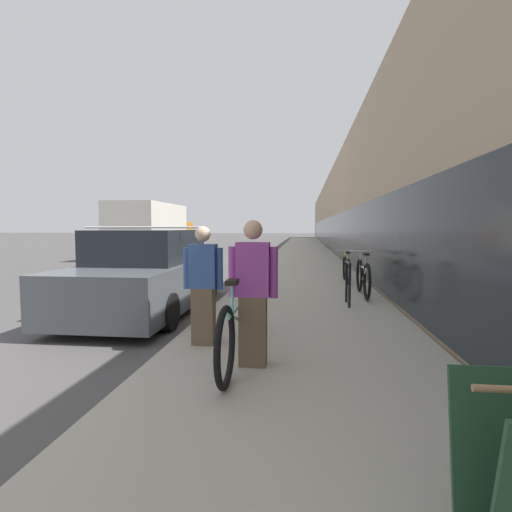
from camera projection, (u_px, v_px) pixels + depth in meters
The scene contains 10 objects.
sidewalk_slab at pixel (304, 253), 24.01m from camera, with size 3.48×70.00×0.12m.
storefront_facade at pixel (392, 213), 30.93m from camera, with size 10.01×70.00×5.52m.
tandem_bicycle at pixel (242, 320), 4.73m from camera, with size 0.52×2.85×0.99m.
person_rider at pixel (253, 293), 4.32m from camera, with size 0.54×0.21×1.59m.
person_bystander at pixel (203, 285), 5.12m from camera, with size 0.52×0.20×1.52m.
bike_rack_hoop at pixel (348, 279), 7.75m from camera, with size 0.05×0.60×0.84m.
cruiser_bike_nearest at pixel (363, 277), 8.79m from camera, with size 0.52×1.90×0.98m.
cruiser_bike_middle at pixel (346, 269), 10.96m from camera, with size 0.52×1.65×0.87m.
parked_sedan_curbside at pixel (149, 274), 7.69m from camera, with size 1.96×4.65×1.64m.
moving_truck at pixel (153, 231), 21.32m from camera, with size 2.57×7.19×2.85m.
Camera 1 is at (5.59, -3.13, 1.62)m, focal length 28.00 mm.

